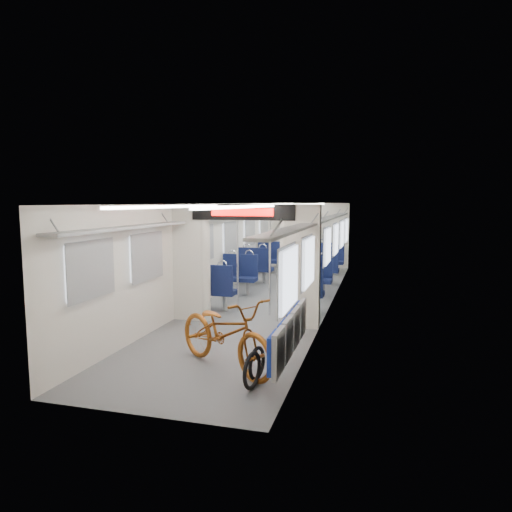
# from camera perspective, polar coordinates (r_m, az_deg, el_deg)

# --- Properties ---
(carriage) EXTENTS (12.00, 12.02, 2.31)m
(carriage) POSITION_cam_1_polar(r_m,az_deg,el_deg) (10.35, 1.26, 2.12)
(carriage) COLOR #515456
(carriage) RESTS_ON ground
(bicycle) EXTENTS (2.05, 1.69, 1.05)m
(bicycle) POSITION_cam_1_polar(r_m,az_deg,el_deg) (6.47, -3.92, -9.52)
(bicycle) COLOR #904A15
(bicycle) RESTS_ON ground
(flip_bench) EXTENTS (0.12, 2.13, 0.54)m
(flip_bench) POSITION_cam_1_polar(r_m,az_deg,el_deg) (6.25, 4.23, -9.60)
(flip_bench) COLOR gray
(flip_bench) RESTS_ON carriage
(bike_hoop_a) EXTENTS (0.13, 0.49, 0.48)m
(bike_hoop_a) POSITION_cam_1_polar(r_m,az_deg,el_deg) (5.89, -0.48, -14.34)
(bike_hoop_a) COLOR black
(bike_hoop_a) RESTS_ON ground
(bike_hoop_b) EXTENTS (0.13, 0.46, 0.46)m
(bike_hoop_b) POSITION_cam_1_polar(r_m,az_deg,el_deg) (6.17, 0.12, -13.48)
(bike_hoop_b) COLOR black
(bike_hoop_b) RESTS_ON ground
(bike_hoop_c) EXTENTS (0.11, 0.50, 0.49)m
(bike_hoop_c) POSITION_cam_1_polar(r_m,az_deg,el_deg) (6.84, 2.51, -11.29)
(bike_hoop_c) COLOR black
(bike_hoop_c) RESTS_ON ground
(seat_bay_near_left) EXTENTS (0.93, 2.16, 1.13)m
(seat_bay_near_left) POSITION_cam_1_polar(r_m,az_deg,el_deg) (10.74, -3.59, -2.80)
(seat_bay_near_left) COLOR #0C1438
(seat_bay_near_left) RESTS_ON ground
(seat_bay_near_right) EXTENTS (0.91, 2.06, 1.10)m
(seat_bay_near_right) POSITION_cam_1_polar(r_m,az_deg,el_deg) (10.60, 6.57, -3.04)
(seat_bay_near_right) COLOR #0C1438
(seat_bay_near_right) RESTS_ON ground
(seat_bay_far_left) EXTENTS (0.95, 2.28, 1.16)m
(seat_bay_far_left) POSITION_cam_1_polar(r_m,az_deg,el_deg) (14.08, 1.01, -0.45)
(seat_bay_far_left) COLOR #0C1438
(seat_bay_far_left) RESTS_ON ground
(seat_bay_far_right) EXTENTS (0.94, 2.20, 1.14)m
(seat_bay_far_right) POSITION_cam_1_polar(r_m,az_deg,el_deg) (14.05, 8.73, -0.58)
(seat_bay_far_right) COLOR #0C1438
(seat_bay_far_right) RESTS_ON ground
(stanchion_near_left) EXTENTS (0.04, 0.04, 2.30)m
(stanchion_near_left) POSITION_cam_1_polar(r_m,az_deg,el_deg) (9.66, -2.32, -0.31)
(stanchion_near_left) COLOR silver
(stanchion_near_left) RESTS_ON ground
(stanchion_near_right) EXTENTS (0.04, 0.04, 2.30)m
(stanchion_near_right) POSITION_cam_1_polar(r_m,az_deg,el_deg) (9.33, 1.72, -0.55)
(stanchion_near_right) COLOR silver
(stanchion_near_right) RESTS_ON ground
(stanchion_far_left) EXTENTS (0.04, 0.04, 2.30)m
(stanchion_far_left) POSITION_cam_1_polar(r_m,az_deg,el_deg) (12.21, 1.79, 1.18)
(stanchion_far_left) COLOR silver
(stanchion_far_left) RESTS_ON ground
(stanchion_far_right) EXTENTS (0.05, 0.05, 2.30)m
(stanchion_far_right) POSITION_cam_1_polar(r_m,az_deg,el_deg) (12.47, 4.96, 1.27)
(stanchion_far_right) COLOR silver
(stanchion_far_right) RESTS_ON ground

